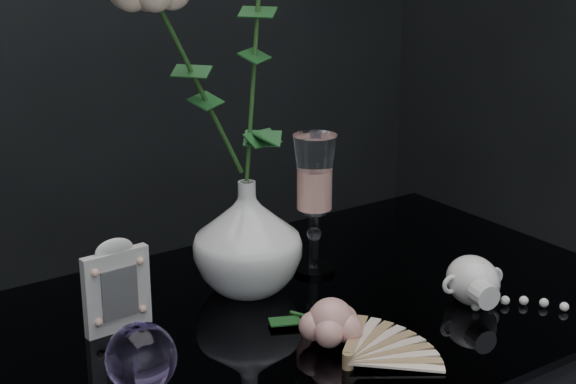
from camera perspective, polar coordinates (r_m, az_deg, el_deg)
vase at (r=1.23m, az=-2.64°, el=-2.90°), size 0.20×0.20×0.16m
wine_glass at (r=1.28m, az=1.72°, el=-0.83°), size 0.07×0.07×0.21m
picture_frame at (r=1.14m, az=-11.04°, el=-5.90°), size 0.10×0.08×0.12m
paperweight at (r=1.01m, az=-9.47°, el=-10.54°), size 0.09×0.09×0.08m
paper_fan at (r=1.05m, az=3.90°, el=-10.73°), size 0.26×0.23×0.02m
loose_rose at (r=1.10m, az=2.81°, el=-8.34°), size 0.16×0.19×0.06m
pearl_jar at (r=1.23m, az=11.88°, el=-5.49°), size 0.28×0.29×0.07m
roses at (r=1.14m, az=-4.15°, el=9.84°), size 0.26×0.12×0.45m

